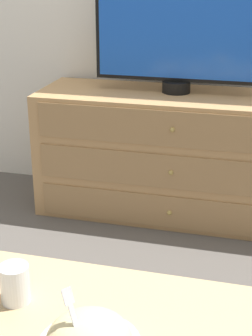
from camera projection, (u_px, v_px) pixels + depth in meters
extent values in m
plane|color=#56514C|center=(170.00, 189.00, 3.10)|extent=(12.00, 12.00, 0.00)
cube|color=tan|center=(179.00, 155.00, 2.72)|extent=(1.47, 0.48, 0.66)
cube|color=#A1794C|center=(170.00, 212.00, 2.58)|extent=(1.36, 0.01, 0.17)
sphere|color=tan|center=(169.00, 213.00, 2.58)|extent=(0.02, 0.02, 0.02)
cube|color=#A1794C|center=(171.00, 172.00, 2.50)|extent=(1.36, 0.01, 0.17)
sphere|color=tan|center=(171.00, 173.00, 2.50)|extent=(0.02, 0.02, 0.02)
cube|color=#A1794C|center=(173.00, 129.00, 2.42)|extent=(1.36, 0.01, 0.17)
sphere|color=tan|center=(172.00, 130.00, 2.41)|extent=(0.02, 0.02, 0.02)
cylinder|color=black|center=(176.00, 87.00, 2.63)|extent=(0.14, 0.14, 0.06)
cube|color=black|center=(179.00, 29.00, 2.53)|extent=(0.84, 0.04, 0.51)
cube|color=blue|center=(178.00, 30.00, 2.51)|extent=(0.80, 0.01, 0.47)
cube|color=silver|center=(77.00, 331.00, 1.09)|extent=(0.06, 0.05, 0.14)
cube|color=silver|center=(68.00, 296.00, 1.08)|extent=(0.03, 0.03, 0.03)
cylinder|color=beige|center=(16.00, 290.00, 1.32)|extent=(0.07, 0.07, 0.06)
cylinder|color=white|center=(15.00, 284.00, 1.31)|extent=(0.08, 0.08, 0.10)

